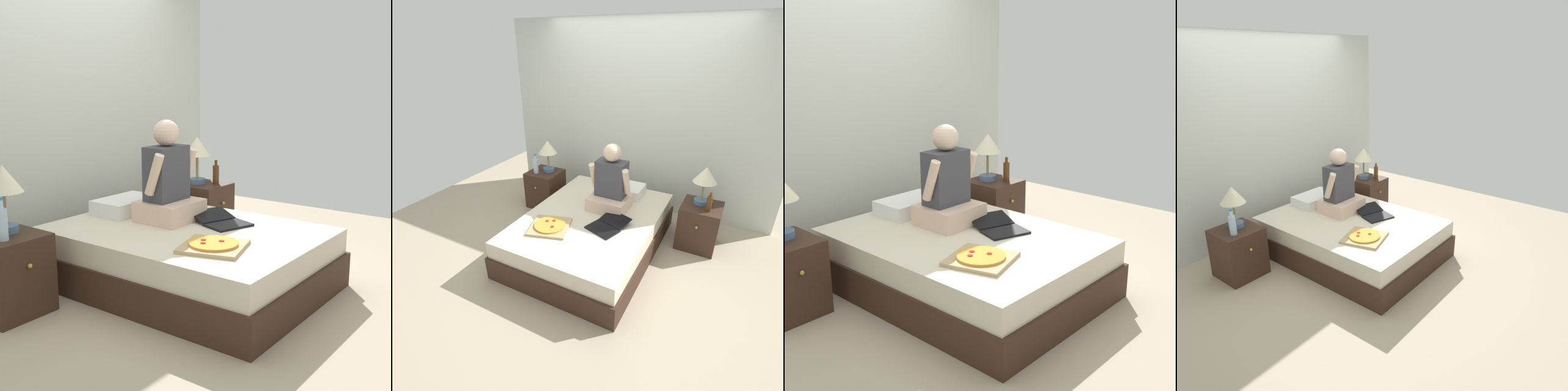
% 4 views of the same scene
% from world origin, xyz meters
% --- Properties ---
extents(ground_plane, '(5.82, 5.82, 0.00)m').
position_xyz_m(ground_plane, '(0.00, 0.00, 0.00)').
color(ground_plane, tan).
extents(wall_back, '(3.82, 0.12, 2.50)m').
position_xyz_m(wall_back, '(0.00, 1.34, 1.25)').
color(wall_back, silver).
rests_on(wall_back, ground).
extents(bed, '(1.43, 1.97, 0.44)m').
position_xyz_m(bed, '(0.00, 0.00, 0.22)').
color(bed, '#382319').
rests_on(bed, ground).
extents(nightstand_left, '(0.44, 0.47, 0.53)m').
position_xyz_m(nightstand_left, '(-1.09, 0.64, 0.27)').
color(nightstand_left, '#382319').
rests_on(nightstand_left, ground).
extents(nightstand_right, '(0.44, 0.47, 0.53)m').
position_xyz_m(nightstand_right, '(1.09, 0.64, 0.27)').
color(nightstand_right, '#382319').
rests_on(nightstand_right, ground).
extents(lamp_on_right_nightstand, '(0.26, 0.26, 0.45)m').
position_xyz_m(lamp_on_right_nightstand, '(1.06, 0.69, 0.86)').
color(lamp_on_right_nightstand, '#4C6B93').
rests_on(lamp_on_right_nightstand, nightstand_right).
extents(beer_bottle, '(0.06, 0.06, 0.23)m').
position_xyz_m(beer_bottle, '(1.16, 0.54, 0.63)').
color(beer_bottle, '#512D14').
rests_on(beer_bottle, nightstand_right).
extents(pillow, '(0.52, 0.34, 0.12)m').
position_xyz_m(pillow, '(0.09, 0.70, 0.50)').
color(pillow, white).
rests_on(pillow, bed).
extents(person_seated, '(0.47, 0.40, 0.78)m').
position_xyz_m(person_seated, '(0.10, 0.27, 0.73)').
color(person_seated, beige).
rests_on(person_seated, bed).
extents(laptop, '(0.43, 0.49, 0.07)m').
position_xyz_m(laptop, '(0.25, -0.15, 0.46)').
color(laptop, black).
rests_on(laptop, bed).
extents(pizza_box, '(0.50, 0.50, 0.05)m').
position_xyz_m(pizza_box, '(-0.28, -0.43, 0.46)').
color(pizza_box, tan).
rests_on(pizza_box, bed).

